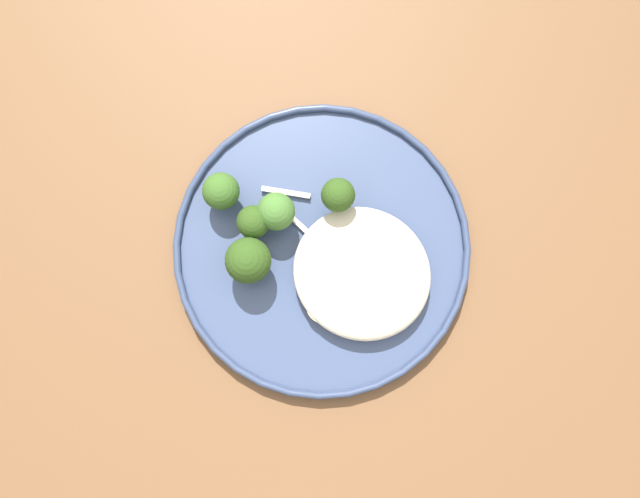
% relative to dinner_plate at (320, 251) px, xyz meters
% --- Properties ---
extents(ground, '(6.00, 6.00, 0.00)m').
position_rel_dinner_plate_xyz_m(ground, '(-0.03, 0.00, -0.75)').
color(ground, '#665B51').
extents(wooden_dining_table, '(1.40, 1.00, 0.74)m').
position_rel_dinner_plate_xyz_m(wooden_dining_table, '(-0.03, 0.00, -0.09)').
color(wooden_dining_table, brown).
rests_on(wooden_dining_table, ground).
extents(dinner_plate, '(0.29, 0.29, 0.02)m').
position_rel_dinner_plate_xyz_m(dinner_plate, '(0.00, 0.00, 0.00)').
color(dinner_plate, '#38476B').
rests_on(dinner_plate, wooden_dining_table).
extents(noodle_bed, '(0.13, 0.13, 0.03)m').
position_rel_dinner_plate_xyz_m(noodle_bed, '(0.05, -0.00, 0.02)').
color(noodle_bed, beige).
rests_on(noodle_bed, dinner_plate).
extents(seared_scallop_tilted_round, '(0.03, 0.03, 0.02)m').
position_rel_dinner_plate_xyz_m(seared_scallop_tilted_round, '(0.08, -0.01, 0.01)').
color(seared_scallop_tilted_round, '#E5C689').
rests_on(seared_scallop_tilted_round, dinner_plate).
extents(seared_scallop_on_noodles, '(0.03, 0.03, 0.01)m').
position_rel_dinner_plate_xyz_m(seared_scallop_on_noodles, '(0.04, 0.02, 0.01)').
color(seared_scallop_on_noodles, beige).
rests_on(seared_scallop_on_noodles, dinner_plate).
extents(seared_scallop_right_edge, '(0.03, 0.03, 0.01)m').
position_rel_dinner_plate_xyz_m(seared_scallop_right_edge, '(0.03, -0.04, 0.01)').
color(seared_scallop_right_edge, beige).
rests_on(seared_scallop_right_edge, dinner_plate).
extents(seared_scallop_left_edge, '(0.04, 0.04, 0.01)m').
position_rel_dinner_plate_xyz_m(seared_scallop_left_edge, '(0.08, 0.02, 0.01)').
color(seared_scallop_left_edge, '#DBB77A').
rests_on(seared_scallop_left_edge, dinner_plate).
extents(broccoli_floret_small_sprig, '(0.03, 0.03, 0.06)m').
position_rel_dinner_plate_xyz_m(broccoli_floret_small_sprig, '(-0.01, 0.05, 0.04)').
color(broccoli_floret_small_sprig, '#89A356').
rests_on(broccoli_floret_small_sprig, dinner_plate).
extents(broccoli_floret_front_edge, '(0.04, 0.04, 0.05)m').
position_rel_dinner_plate_xyz_m(broccoli_floret_front_edge, '(-0.05, 0.01, 0.03)').
color(broccoli_floret_front_edge, '#89A356').
rests_on(broccoli_floret_front_edge, dinner_plate).
extents(broccoli_floret_rear_charred, '(0.04, 0.04, 0.05)m').
position_rel_dinner_plate_xyz_m(broccoli_floret_rear_charred, '(-0.11, -0.01, 0.03)').
color(broccoli_floret_rear_charred, '#7A994C').
rests_on(broccoli_floret_rear_charred, dinner_plate).
extents(broccoli_floret_center_pile, '(0.03, 0.03, 0.04)m').
position_rel_dinner_plate_xyz_m(broccoli_floret_center_pile, '(-0.06, -0.02, 0.03)').
color(broccoli_floret_center_pile, '#7A994C').
rests_on(broccoli_floret_center_pile, dinner_plate).
extents(broccoli_floret_right_tilted, '(0.04, 0.04, 0.06)m').
position_rel_dinner_plate_xyz_m(broccoli_floret_right_tilted, '(-0.05, -0.05, 0.03)').
color(broccoli_floret_right_tilted, '#89A356').
rests_on(broccoli_floret_right_tilted, dinner_plate).
extents(onion_sliver_curled_piece, '(0.05, 0.03, 0.00)m').
position_rel_dinner_plate_xyz_m(onion_sliver_curled_piece, '(-0.06, 0.03, 0.01)').
color(onion_sliver_curled_piece, silver).
rests_on(onion_sliver_curled_piece, dinner_plate).
extents(onion_sliver_long_sliver, '(0.06, 0.01, 0.00)m').
position_rel_dinner_plate_xyz_m(onion_sliver_long_sliver, '(-0.04, 0.01, 0.01)').
color(onion_sliver_long_sliver, silver).
rests_on(onion_sliver_long_sliver, dinner_plate).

